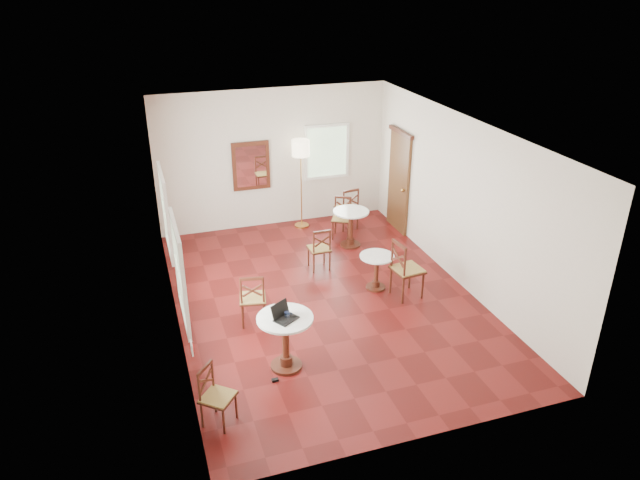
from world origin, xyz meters
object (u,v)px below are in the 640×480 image
(chair_near_b, at_px, (216,396))
(chair_mid_b, at_px, (406,269))
(chair_back_a, at_px, (347,208))
(chair_near_a, at_px, (253,298))
(mouse, at_px, (293,316))
(power_adapter, at_px, (275,380))
(cafe_table_near, at_px, (285,337))
(chair_mid_a, at_px, (319,249))
(floor_lamp, at_px, (301,154))
(laptop, at_px, (284,315))
(water_glass, at_px, (288,319))
(chair_back_b, at_px, (342,218))
(cafe_table_mid, at_px, (377,268))
(cafe_table_back, at_px, (351,224))
(navy_mug, at_px, (287,315))

(chair_near_b, distance_m, chair_mid_b, 4.19)
(chair_mid_b, relative_size, chair_back_a, 1.12)
(chair_near_b, xyz_separation_m, chair_mid_b, (3.61, 2.11, 0.12))
(chair_near_a, distance_m, chair_near_b, 2.29)
(mouse, bearing_deg, power_adapter, -163.71)
(cafe_table_near, distance_m, chair_back_a, 5.08)
(chair_mid_a, bearing_deg, floor_lamp, -98.32)
(chair_mid_b, bearing_deg, laptop, 110.54)
(cafe_table_near, height_order, chair_near_b, cafe_table_near)
(water_glass, height_order, power_adapter, water_glass)
(chair_back_b, relative_size, floor_lamp, 0.44)
(floor_lamp, distance_m, power_adapter, 5.62)
(chair_back_a, bearing_deg, power_adapter, 50.41)
(laptop, bearing_deg, chair_mid_b, -5.27)
(laptop, xyz_separation_m, power_adapter, (-0.21, -0.24, -0.88))
(cafe_table_mid, bearing_deg, chair_back_a, 80.41)
(chair_mid_a, xyz_separation_m, laptop, (-1.42, -2.75, 0.47))
(cafe_table_back, relative_size, chair_mid_a, 0.91)
(power_adapter, bearing_deg, laptop, 48.68)
(chair_near_b, height_order, navy_mug, navy_mug)
(chair_near_b, relative_size, laptop, 2.03)
(cafe_table_near, xyz_separation_m, chair_mid_b, (2.50, 1.29, 0.01))
(cafe_table_near, xyz_separation_m, chair_mid_a, (1.40, 2.73, -0.10))
(chair_back_b, relative_size, navy_mug, 7.73)
(chair_mid_b, distance_m, power_adapter, 3.18)
(chair_near_a, height_order, chair_mid_a, chair_near_a)
(cafe_table_mid, distance_m, power_adapter, 3.10)
(chair_mid_a, xyz_separation_m, power_adapter, (-1.63, -2.99, -0.40))
(chair_mid_b, xyz_separation_m, floor_lamp, (-0.84, 3.48, 1.13))
(cafe_table_back, xyz_separation_m, mouse, (-2.22, -3.54, 0.38))
(cafe_table_near, relative_size, floor_lamp, 0.43)
(mouse, bearing_deg, chair_mid_a, 47.93)
(chair_back_b, distance_m, navy_mug, 4.60)
(mouse, relative_size, water_glass, 1.17)
(navy_mug, bearing_deg, mouse, -20.18)
(cafe_table_near, bearing_deg, cafe_table_back, 56.43)
(chair_back_a, bearing_deg, cafe_table_near, 51.13)
(cafe_table_back, bearing_deg, chair_back_b, 92.58)
(chair_back_b, height_order, laptop, laptop)
(chair_near_a, xyz_separation_m, navy_mug, (0.23, -1.30, 0.43))
(power_adapter, bearing_deg, floor_lamp, 69.42)
(floor_lamp, distance_m, laptop, 5.14)
(cafe_table_mid, distance_m, floor_lamp, 3.34)
(chair_near_a, bearing_deg, water_glass, 109.21)
(chair_mid_b, xyz_separation_m, chair_back_a, (0.08, 3.08, -0.06))
(navy_mug, xyz_separation_m, water_glass, (-0.02, -0.10, 0.00))
(chair_mid_a, distance_m, navy_mug, 3.10)
(cafe_table_near, relative_size, chair_near_a, 0.92)
(cafe_table_back, height_order, chair_back_b, chair_back_b)
(cafe_table_near, xyz_separation_m, chair_back_b, (2.30, 3.97, -0.09))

